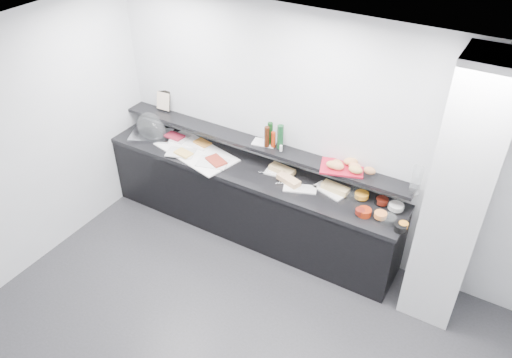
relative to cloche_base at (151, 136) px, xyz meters
The scene contains 57 objects.
ground 2.84m from the cloche_base, 38.75° to the right, with size 5.00×5.00×0.00m, color #2D2D30.
back_wall 2.16m from the cloche_base, ahead, with size 5.00×0.02×2.70m, color silver.
ceiling 3.22m from the cloche_base, 38.75° to the right, with size 5.00×5.00×0.00m, color white.
column 3.62m from the cloche_base, ahead, with size 0.50×0.50×2.70m, color silver.
buffet_cabinet 1.48m from the cloche_base, ahead, with size 3.60×0.60×0.85m, color black.
counter_top 1.40m from the cloche_base, ahead, with size 3.62×0.62×0.05m, color black.
wall_shelf 1.43m from the cloche_base, ahead, with size 3.60×0.25×0.04m, color black.
cloche_base is the anchor object (origin of this frame).
cloche_dome 0.11m from the cloche_base, 117.81° to the left, with size 0.46×0.31×0.34m, color white.
linen_runner 0.68m from the cloche_base, ahead, with size 1.03×0.48×0.01m, color white.
platter_meat_a 0.30m from the cloche_base, 23.33° to the left, with size 0.33×0.22×0.01m, color silver.
food_meat_a 0.30m from the cloche_base, 21.82° to the left, with size 0.23×0.15×0.02m, color maroon.
platter_salmon 0.64m from the cloche_base, 10.49° to the left, with size 0.27×0.18×0.01m, color white.
food_salmon 0.68m from the cloche_base, 13.23° to the left, with size 0.20×0.13×0.02m, color #C67928.
platter_cheese 0.57m from the cloche_base, 13.33° to the right, with size 0.32×0.22×0.01m, color silver.
food_cheese 0.63m from the cloche_base, 13.29° to the right, with size 0.20×0.13×0.02m, color #DFB657.
platter_meat_b 1.01m from the cloche_base, ahead, with size 0.34×0.23×0.01m, color white.
food_meat_b 1.03m from the cloche_base, ahead, with size 0.24×0.16×0.02m, color maroon.
sandwich_plate_left 1.75m from the cloche_base, ahead, with size 0.32×0.14×0.01m, color silver.
sandwich_food_left 1.77m from the cloche_base, ahead, with size 0.29×0.11×0.06m, color tan.
tongs_left 1.62m from the cloche_base, ahead, with size 0.01×0.01×0.16m, color silver.
sandwich_plate_mid 2.07m from the cloche_base, ahead, with size 0.35×0.15×0.01m, color silver.
sandwich_food_mid 1.92m from the cloche_base, ahead, with size 0.28×0.11×0.06m, color tan.
tongs_mid 1.88m from the cloche_base, ahead, with size 0.01×0.01×0.16m, color silver.
sandwich_plate_right 2.36m from the cloche_base, ahead, with size 0.36×0.15×0.01m, color silver.
sandwich_food_right 2.41m from the cloche_base, ahead, with size 0.29×0.11×0.06m, color #E3BF77.
tongs_right 2.37m from the cloche_base, ahead, with size 0.01×0.01×0.16m, color silver.
bowl_glass_fruit 2.62m from the cloche_base, ahead, with size 0.19×0.19×0.07m, color white.
fill_glass_fruit 2.70m from the cloche_base, ahead, with size 0.14×0.14×0.05m, color orange.
bowl_black_jam 2.90m from the cloche_base, ahead, with size 0.13×0.13×0.07m, color black.
fill_black_jam 2.91m from the cloche_base, ahead, with size 0.13×0.13×0.05m, color #58160C.
bowl_glass_cream 3.06m from the cloche_base, ahead, with size 0.17×0.17×0.07m, color silver.
fill_glass_cream 3.06m from the cloche_base, ahead, with size 0.15×0.15×0.05m, color white.
bowl_red_jam 2.81m from the cloche_base, ahead, with size 0.14×0.14×0.07m, color #96260D.
fill_red_jam 2.78m from the cloche_base, ahead, with size 0.10×0.10×0.05m, color #5F150D.
bowl_glass_salmon 3.05m from the cloche_base, ahead, with size 0.15×0.15×0.07m, color white.
fill_glass_salmon 2.97m from the cloche_base, ahead, with size 0.12×0.12×0.05m, color orange.
bowl_black_fruit 3.19m from the cloche_base, ahead, with size 0.12×0.12×0.07m, color black.
fill_black_fruit 3.21m from the cloche_base, ahead, with size 0.09×0.09×0.05m, color orange.
framed_print 0.47m from the cloche_base, 90.45° to the left, with size 0.20×0.02×0.26m, color black.
print_art 0.45m from the cloche_base, 86.92° to the left, with size 0.19×0.00×0.22m, color beige.
condiment_tray 1.52m from the cloche_base, ahead, with size 0.26×0.16×0.01m, color silver.
bottle_green_a 1.61m from the cloche_base, ahead, with size 0.06×0.06×0.26m, color #0E3412.
bottle_brown 1.60m from the cloche_base, ahead, with size 0.06×0.06×0.24m, color #351609.
bottle_green_b 1.74m from the cloche_base, ahead, with size 0.07×0.07×0.28m, color #103E1E.
bottle_hot 1.66m from the cloche_base, ahead, with size 0.05×0.05×0.18m, color #AD2B0C.
shaker_salt 1.65m from the cloche_base, ahead, with size 0.03×0.03×0.07m, color silver.
shaker_pepper 1.76m from the cloche_base, ahead, with size 0.03×0.03×0.07m, color white.
bread_tray 2.45m from the cloche_base, ahead, with size 0.44×0.31×0.02m, color #AF1229.
bread_roll_n 2.52m from the cloche_base, ahead, with size 0.15×0.10×0.08m, color #C9874C.
bread_roll_ne 2.74m from the cloche_base, ahead, with size 0.12×0.08×0.08m, color #B77445.
bread_roll_sw 2.38m from the cloche_base, ahead, with size 0.16×0.10×0.08m, color #BD8648.
bread_roll_s 2.43m from the cloche_base, ahead, with size 0.13×0.08×0.08m, color #CC854E.
bread_roll_se 2.60m from the cloche_base, ahead, with size 0.15×0.09×0.08m, color tan.
bread_roll_midw 2.41m from the cloche_base, ahead, with size 0.12×0.08×0.08m, color #B77F45.
bread_roll_mide 2.58m from the cloche_base, ahead, with size 0.13×0.08×0.08m, color #D18350.
carafe 3.21m from the cloche_base, ahead, with size 0.10×0.10×0.30m, color white.
Camera 1 is at (1.75, -2.25, 4.05)m, focal length 35.00 mm.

